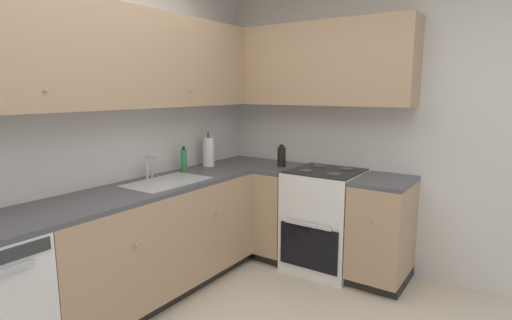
% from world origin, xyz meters
% --- Properties ---
extents(wall_back, '(4.04, 0.05, 2.70)m').
position_xyz_m(wall_back, '(0.00, 1.46, 1.35)').
color(wall_back, silver).
rests_on(wall_back, ground_plane).
extents(wall_right, '(0.05, 2.97, 2.70)m').
position_xyz_m(wall_right, '(2.00, 0.00, 1.35)').
color(wall_right, silver).
rests_on(wall_right, ground_plane).
extents(lower_cabinets_back, '(1.88, 0.62, 0.87)m').
position_xyz_m(lower_cabinets_back, '(0.43, 1.14, 0.44)').
color(lower_cabinets_back, tan).
rests_on(lower_cabinets_back, ground_plane).
extents(countertop_back, '(3.09, 0.60, 0.03)m').
position_xyz_m(countertop_back, '(0.43, 1.14, 0.89)').
color(countertop_back, '#4C4C51').
rests_on(countertop_back, lower_cabinets_back).
extents(lower_cabinets_right, '(0.62, 1.35, 0.87)m').
position_xyz_m(lower_cabinets_right, '(1.68, 0.09, 0.44)').
color(lower_cabinets_right, tan).
rests_on(lower_cabinets_right, ground_plane).
extents(countertop_right, '(0.60, 1.35, 0.03)m').
position_xyz_m(countertop_right, '(1.67, 0.09, 0.89)').
color(countertop_right, '#4C4C51').
rests_on(countertop_right, lower_cabinets_right).
extents(oven_range, '(0.68, 0.62, 1.06)m').
position_xyz_m(oven_range, '(1.69, 0.24, 0.46)').
color(oven_range, white).
rests_on(oven_range, ground_plane).
extents(upper_cabinets_back, '(2.77, 0.34, 0.73)m').
position_xyz_m(upper_cabinets_back, '(0.27, 1.28, 1.86)').
color(upper_cabinets_back, tan).
extents(upper_cabinets_right, '(0.32, 1.90, 0.73)m').
position_xyz_m(upper_cabinets_right, '(1.81, 0.49, 1.86)').
color(upper_cabinets_right, tan).
extents(sink, '(0.66, 0.40, 0.10)m').
position_xyz_m(sink, '(0.57, 1.11, 0.87)').
color(sink, '#B7B7BC').
rests_on(sink, countertop_back).
extents(faucet, '(0.07, 0.16, 0.20)m').
position_xyz_m(faucet, '(0.58, 1.31, 1.03)').
color(faucet, silver).
rests_on(faucet, countertop_back).
extents(soap_bottle, '(0.06, 0.06, 0.22)m').
position_xyz_m(soap_bottle, '(0.98, 1.32, 1.01)').
color(soap_bottle, '#338C4C').
rests_on(soap_bottle, countertop_back).
extents(paper_towel_roll, '(0.11, 0.11, 0.34)m').
position_xyz_m(paper_towel_roll, '(1.30, 1.30, 1.05)').
color(paper_towel_roll, white).
rests_on(paper_towel_roll, countertop_back).
extents(oil_bottle, '(0.08, 0.08, 0.21)m').
position_xyz_m(oil_bottle, '(1.67, 0.70, 1.01)').
color(oil_bottle, black).
rests_on(oil_bottle, countertop_right).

